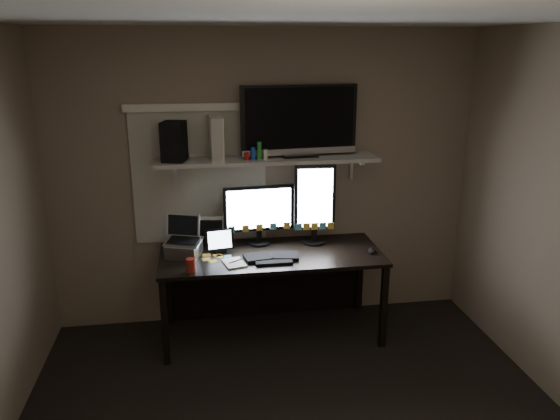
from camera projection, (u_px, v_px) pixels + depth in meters
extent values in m
plane|color=silver|center=(311.00, 13.00, 2.58)|extent=(3.60, 3.60, 0.00)
plane|color=#82715D|center=(265.00, 180.00, 4.65)|extent=(3.60, 0.00, 3.60)
cube|color=silver|center=(200.00, 177.00, 4.54)|extent=(1.10, 0.02, 1.10)
cube|color=black|center=(271.00, 255.00, 4.45)|extent=(1.80, 0.75, 0.03)
cube|color=black|center=(266.00, 278.00, 4.89)|extent=(1.80, 0.02, 0.70)
cube|color=black|center=(165.00, 323.00, 4.11)|extent=(0.05, 0.05, 0.70)
cube|color=black|center=(384.00, 307.00, 4.36)|extent=(0.05, 0.05, 0.70)
cube|color=black|center=(168.00, 286.00, 4.74)|extent=(0.05, 0.05, 0.70)
cube|color=black|center=(359.00, 273.00, 4.99)|extent=(0.05, 0.05, 0.70)
cube|color=#B3B2AE|center=(268.00, 160.00, 4.42)|extent=(1.80, 0.35, 0.03)
cube|color=black|center=(259.00, 215.00, 4.58)|extent=(0.60, 0.11, 0.52)
cube|color=black|center=(315.00, 204.00, 4.58)|extent=(0.35, 0.08, 0.69)
cube|color=black|center=(272.00, 257.00, 4.33)|extent=(0.44, 0.17, 0.03)
ellipsoid|color=black|center=(372.00, 251.00, 4.45)|extent=(0.08, 0.11, 0.04)
cube|color=white|center=(234.00, 263.00, 4.23)|extent=(0.19, 0.24, 0.01)
cube|color=black|center=(220.00, 241.00, 4.44)|extent=(0.24, 0.13, 0.20)
cube|color=black|center=(211.00, 232.00, 4.58)|extent=(0.21, 0.13, 0.25)
cube|color=silver|center=(183.00, 238.00, 4.33)|extent=(0.35, 0.31, 0.32)
cylinder|color=maroon|center=(191.00, 265.00, 4.07)|extent=(0.09, 0.09, 0.10)
cube|color=black|center=(299.00, 121.00, 4.40)|extent=(0.97, 0.26, 0.57)
cube|color=silver|center=(216.00, 138.00, 4.31)|extent=(0.11, 0.29, 0.34)
cube|color=black|center=(174.00, 141.00, 4.25)|extent=(0.21, 0.24, 0.31)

